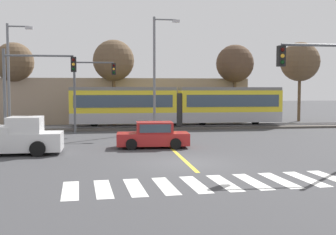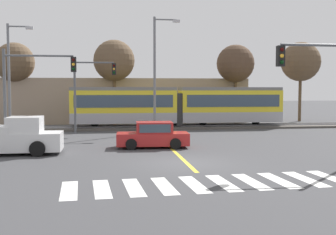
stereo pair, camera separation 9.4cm
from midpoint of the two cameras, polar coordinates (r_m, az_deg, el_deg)
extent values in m
plane|color=#3D3D3F|center=(19.70, 2.51, -6.19)|extent=(200.00, 200.00, 0.00)
cube|color=#4C4742|center=(36.98, -2.60, -1.34)|extent=(120.00, 4.00, 0.18)
cube|color=#939399|center=(36.25, -2.49, -1.22)|extent=(120.00, 0.08, 0.10)
cube|color=#939399|center=(37.68, -2.71, -1.03)|extent=(120.00, 0.08, 0.10)
cube|color=#9E9EA3|center=(36.75, -6.16, 0.00)|extent=(9.00, 2.60, 0.90)
cube|color=yellow|center=(36.69, -6.18, 2.18)|extent=(9.00, 2.60, 1.90)
cube|color=#384756|center=(35.37, -6.10, 2.20)|extent=(8.28, 0.04, 1.04)
cube|color=slate|center=(36.67, -6.19, 3.88)|extent=(9.00, 2.39, 0.28)
cylinder|color=black|center=(36.96, -2.32, -0.66)|extent=(0.70, 0.20, 0.70)
cylinder|color=black|center=(36.78, -10.01, -0.74)|extent=(0.70, 0.20, 0.70)
cube|color=#9E9EA3|center=(38.30, 8.19, 0.14)|extent=(9.00, 2.60, 0.90)
cube|color=yellow|center=(38.23, 8.21, 2.23)|extent=(9.00, 2.60, 1.90)
cube|color=#384756|center=(36.97, 8.79, 2.25)|extent=(8.28, 0.04, 1.04)
cube|color=slate|center=(38.22, 8.23, 3.86)|extent=(9.00, 2.39, 0.28)
cylinder|color=black|center=(39.10, 11.67, -0.49)|extent=(0.70, 0.20, 0.70)
cylinder|color=black|center=(37.70, 4.58, -0.58)|extent=(0.70, 0.20, 0.70)
cube|color=#2D2D2D|center=(37.19, 1.17, 1.15)|extent=(0.50, 2.34, 2.80)
cube|color=silver|center=(14.88, -13.25, -9.58)|extent=(0.74, 2.83, 0.01)
cube|color=silver|center=(14.89, -8.96, -9.51)|extent=(0.74, 2.83, 0.01)
cube|color=silver|center=(14.99, -4.70, -9.39)|extent=(0.74, 2.83, 0.01)
cube|color=silver|center=(15.16, -0.52, -9.22)|extent=(0.74, 2.83, 0.01)
cube|color=silver|center=(15.41, 3.54, -9.02)|extent=(0.74, 2.83, 0.01)
cube|color=silver|center=(15.73, 7.45, -8.77)|extent=(0.74, 2.83, 0.01)
cube|color=silver|center=(16.13, 11.18, -8.50)|extent=(0.74, 2.83, 0.01)
cube|color=silver|center=(16.58, 14.71, -8.21)|extent=(0.74, 2.83, 0.01)
cube|color=silver|center=(17.10, 18.04, -7.91)|extent=(0.74, 2.83, 0.01)
cube|color=silver|center=(17.67, 21.16, -7.61)|extent=(0.74, 2.83, 0.01)
cube|color=gold|center=(26.17, -0.22, -3.68)|extent=(0.20, 17.91, 0.01)
cube|color=#B22323|center=(24.80, -2.18, -2.90)|extent=(4.28, 1.91, 0.72)
cube|color=#B22323|center=(24.73, -1.95, -1.34)|extent=(2.18, 1.63, 0.64)
cube|color=#384756|center=(24.69, -4.27, -1.35)|extent=(0.17, 1.43, 0.52)
cube|color=#384756|center=(23.96, -1.84, -1.51)|extent=(1.78, 0.13, 0.48)
cylinder|color=black|center=(23.94, -5.09, -3.64)|extent=(0.65, 0.25, 0.64)
cylinder|color=black|center=(25.63, -5.10, -3.14)|extent=(0.65, 0.25, 0.64)
cylinder|color=black|center=(24.08, 0.93, -3.58)|extent=(0.65, 0.25, 0.64)
cylinder|color=black|center=(25.76, 0.52, -3.09)|extent=(0.65, 0.25, 0.64)
cube|color=silver|center=(23.72, -20.76, -3.11)|extent=(5.42, 2.00, 0.96)
cube|color=silver|center=(23.47, -18.88, -0.93)|extent=(1.71, 1.85, 0.84)
cube|color=#384756|center=(23.35, -17.07, -0.86)|extent=(0.11, 1.69, 0.66)
cylinder|color=black|center=(24.43, -16.67, -3.44)|extent=(0.80, 0.29, 0.80)
cylinder|color=black|center=(22.51, -17.36, -4.07)|extent=(0.80, 0.29, 0.80)
cylinder|color=#515459|center=(19.96, 19.64, 9.21)|extent=(3.50, 0.12, 0.12)
cube|color=black|center=(19.17, 14.93, 8.04)|extent=(0.32, 0.28, 0.90)
sphere|color=#360605|center=(19.06, 15.13, 8.87)|extent=(0.18, 0.18, 0.18)
sphere|color=#F7AA26|center=(19.03, 15.11, 8.06)|extent=(0.18, 0.18, 0.18)
sphere|color=black|center=(19.01, 15.10, 7.25)|extent=(0.18, 0.18, 0.18)
cylinder|color=#515459|center=(26.58, -21.34, 2.44)|extent=(0.18, 0.18, 5.80)
cylinder|color=#515459|center=(26.27, -17.18, 8.00)|extent=(4.00, 0.12, 0.12)
cube|color=black|center=(26.01, -12.77, 7.02)|extent=(0.32, 0.28, 0.90)
sphere|color=#360605|center=(25.88, -12.80, 7.63)|extent=(0.18, 0.18, 0.18)
sphere|color=#F7AA26|center=(25.86, -12.79, 7.04)|extent=(0.18, 0.18, 0.18)
sphere|color=black|center=(25.85, -12.79, 6.44)|extent=(0.18, 0.18, 0.18)
cylinder|color=#515459|center=(33.19, -12.61, 2.88)|extent=(0.18, 0.18, 5.86)
cylinder|color=#515459|center=(33.17, -10.07, 7.35)|extent=(3.00, 0.12, 0.12)
cube|color=black|center=(33.14, -7.45, 6.51)|extent=(0.32, 0.28, 0.90)
sphere|color=#360605|center=(33.00, -7.45, 6.99)|extent=(0.18, 0.18, 0.18)
sphere|color=#F7AA26|center=(32.99, -7.45, 6.52)|extent=(0.18, 0.18, 0.18)
sphere|color=black|center=(32.97, -7.45, 6.06)|extent=(0.18, 0.18, 0.18)
cylinder|color=slate|center=(34.51, -20.85, 4.88)|extent=(0.20, 0.20, 8.41)
cylinder|color=slate|center=(34.67, -19.70, 11.55)|extent=(1.60, 0.12, 0.12)
cube|color=#B2B2B7|center=(34.51, -18.37, 11.45)|extent=(0.56, 0.28, 0.20)
cylinder|color=slate|center=(33.51, -1.94, 5.78)|extent=(0.20, 0.20, 9.12)
cylinder|color=slate|center=(34.04, -0.47, 13.13)|extent=(1.73, 0.12, 0.12)
cube|color=#B2B2B7|center=(34.15, 1.00, 12.93)|extent=(0.56, 0.28, 0.20)
cylinder|color=brown|center=(42.83, -20.10, 2.54)|extent=(0.32, 0.32, 5.25)
sphere|color=brown|center=(42.89, -20.21, 7.05)|extent=(3.75, 3.75, 3.75)
cylinder|color=brown|center=(41.18, -7.41, 2.81)|extent=(0.32, 0.32, 5.42)
sphere|color=brown|center=(41.27, -7.45, 7.68)|extent=(3.97, 3.97, 3.97)
cylinder|color=brown|center=(42.96, 8.94, 2.73)|extent=(0.32, 0.32, 5.26)
sphere|color=#4C3828|center=(43.03, 8.99, 7.24)|extent=(3.77, 3.77, 3.77)
cylinder|color=brown|center=(47.15, 17.29, 2.86)|extent=(0.32, 0.32, 5.53)
sphere|color=brown|center=(47.24, 17.38, 7.22)|extent=(4.16, 4.16, 4.16)
cube|color=gray|center=(44.73, -5.73, 2.33)|extent=(24.62, 6.00, 4.53)
camera|label=1|loc=(0.05, -90.10, -0.01)|focal=45.00mm
camera|label=2|loc=(0.05, 89.90, 0.01)|focal=45.00mm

